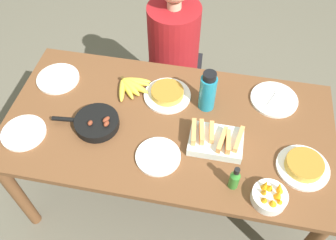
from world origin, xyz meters
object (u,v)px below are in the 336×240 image
melon_tray (216,140)px  empty_plate_near_front (158,156)px  frittata_plate_center (167,94)px  frittata_plate_side (304,166)px  person_figure (173,65)px  empty_plate_mid_edge (24,133)px  skillet (96,123)px  fruit_bowl_mango (270,196)px  banana_bunch (131,85)px  hot_sauce_bottle (235,179)px  empty_plate_far_right (274,99)px  water_bottle (208,91)px  empty_plate_far_left (58,79)px

melon_tray → empty_plate_near_front: size_ratio=1.20×
frittata_plate_center → frittata_plate_side: 0.82m
frittata_plate_center → person_figure: size_ratio=0.22×
melon_tray → empty_plate_mid_edge: (-1.00, -0.13, -0.03)m
skillet → fruit_bowl_mango: (0.91, -0.26, 0.01)m
melon_tray → person_figure: person_figure is taller
banana_bunch → frittata_plate_center: bearing=-7.1°
empty_plate_near_front → hot_sauce_bottle: hot_sauce_bottle is taller
empty_plate_near_front → empty_plate_far_right: same height
banana_bunch → hot_sauce_bottle: hot_sauce_bottle is taller
skillet → hot_sauce_bottle: hot_sauce_bottle is taller
banana_bunch → melon_tray: size_ratio=0.74×
empty_plate_mid_edge → frittata_plate_side: bearing=2.6°
frittata_plate_center → empty_plate_near_front: size_ratio=1.18×
melon_tray → water_bottle: water_bottle is taller
skillet → frittata_plate_center: (0.33, 0.28, -0.00)m
melon_tray → water_bottle: bearing=107.5°
skillet → empty_plate_mid_edge: skillet is taller
skillet → hot_sauce_bottle: size_ratio=2.39×
frittata_plate_center → fruit_bowl_mango: size_ratio=1.64×
banana_bunch → empty_plate_mid_edge: bearing=-137.8°
melon_tray → empty_plate_far_left: (-0.97, 0.28, -0.03)m
hot_sauce_bottle → person_figure: person_figure is taller
frittata_plate_side → empty_plate_near_front: 0.71m
melon_tray → skillet: 0.63m
frittata_plate_center → empty_plate_far_right: frittata_plate_center is taller
skillet → water_bottle: water_bottle is taller
empty_plate_mid_edge → hot_sauce_bottle: hot_sauce_bottle is taller
empty_plate_far_left → water_bottle: bearing=-2.3°
empty_plate_mid_edge → fruit_bowl_mango: bearing=-6.1°
water_bottle → banana_bunch: bearing=173.0°
empty_plate_far_left → water_bottle: 0.90m
empty_plate_far_right → empty_plate_near_front: bearing=-138.8°
empty_plate_far_left → empty_plate_mid_edge: bearing=-94.0°
empty_plate_far_right → empty_plate_mid_edge: 1.38m
frittata_plate_side → empty_plate_far_right: 0.45m
empty_plate_far_right → empty_plate_mid_edge: same height
empty_plate_near_front → melon_tray: bearing=26.2°
empty_plate_near_front → person_figure: 0.98m
banana_bunch → frittata_plate_side: (0.96, -0.36, 0.01)m
banana_bunch → person_figure: 0.59m
skillet → person_figure: (0.27, 0.81, -0.28)m
banana_bunch → empty_plate_far_left: size_ratio=0.81×
banana_bunch → fruit_bowl_mango: bearing=-35.2°
fruit_bowl_mango → empty_plate_far_left: bearing=156.3°
banana_bunch → empty_plate_near_front: 0.51m
empty_plate_near_front → empty_plate_far_left: 0.81m
skillet → empty_plate_near_front: 0.39m
empty_plate_mid_edge → person_figure: (0.63, 0.93, -0.26)m
melon_tray → hot_sauce_bottle: 0.25m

